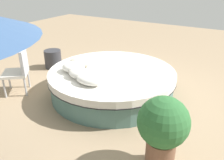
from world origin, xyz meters
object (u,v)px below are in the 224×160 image
at_px(throw_pillow_2, 80,73).
at_px(throw_pillow_0, 80,62).
at_px(round_bed, 112,82).
at_px(throw_pillow_3, 89,80).
at_px(throw_pillow_1, 73,67).
at_px(planter, 163,128).
at_px(side_table, 53,59).
at_px(patio_chair, 19,68).

bearing_deg(throw_pillow_2, throw_pillow_0, 127.71).
distance_m(round_bed, throw_pillow_3, 0.87).
height_order(throw_pillow_0, throw_pillow_1, throw_pillow_1).
distance_m(throw_pillow_3, planter, 1.77).
bearing_deg(side_table, throw_pillow_1, -32.41).
height_order(throw_pillow_2, planter, planter).
height_order(throw_pillow_2, patio_chair, patio_chair).
xyz_separation_m(planter, side_table, (-3.85, 1.99, -0.37)).
bearing_deg(patio_chair, round_bed, -102.47).
bearing_deg(round_bed, throw_pillow_1, -143.69).
xyz_separation_m(throw_pillow_0, throw_pillow_2, (0.40, -0.52, 0.00)).
xyz_separation_m(throw_pillow_1, throw_pillow_2, (0.31, -0.17, -0.01)).
relative_size(round_bed, throw_pillow_0, 5.51).
relative_size(throw_pillow_2, planter, 0.46).
distance_m(round_bed, planter, 2.21).
relative_size(round_bed, side_table, 5.45).
relative_size(throw_pillow_1, throw_pillow_3, 0.92).
bearing_deg(throw_pillow_0, throw_pillow_2, -52.29).
bearing_deg(round_bed, side_table, 166.52).
bearing_deg(throw_pillow_2, throw_pillow_3, -24.62).
height_order(throw_pillow_3, patio_chair, patio_chair).
bearing_deg(patio_chair, throw_pillow_0, -92.34).
xyz_separation_m(throw_pillow_0, throw_pillow_3, (0.72, -0.66, -0.00)).
distance_m(round_bed, side_table, 2.28).
height_order(round_bed, side_table, round_bed).
distance_m(throw_pillow_0, throw_pillow_3, 0.98).
distance_m(throw_pillow_3, side_table, 2.60).
height_order(throw_pillow_2, throw_pillow_3, throw_pillow_2).
relative_size(throw_pillow_2, side_table, 0.97).
height_order(patio_chair, planter, planter).
height_order(round_bed, throw_pillow_0, throw_pillow_0).
xyz_separation_m(throw_pillow_2, planter, (1.96, -0.81, -0.03)).
bearing_deg(round_bed, throw_pillow_0, -169.99).
relative_size(patio_chair, side_table, 2.00).
relative_size(round_bed, throw_pillow_2, 5.59).
height_order(throw_pillow_0, planter, planter).
height_order(round_bed, patio_chair, patio_chair).
relative_size(round_bed, throw_pillow_3, 5.05).
distance_m(throw_pillow_1, patio_chair, 1.21).
distance_m(round_bed, throw_pillow_1, 0.88).
bearing_deg(planter, throw_pillow_2, 157.49).
bearing_deg(throw_pillow_3, throw_pillow_0, 137.32).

